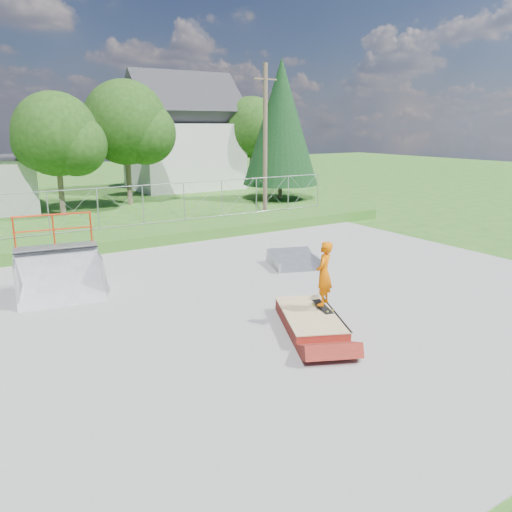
{
  "coord_description": "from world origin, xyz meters",
  "views": [
    {
      "loc": [
        -7.48,
        -10.98,
        4.84
      ],
      "look_at": [
        0.11,
        1.14,
        1.1
      ],
      "focal_mm": 35.0,
      "sensor_mm": 36.0,
      "label": 1
    }
  ],
  "objects_px": {
    "flat_bank_ramp": "(294,260)",
    "skater": "(324,276)",
    "grind_box": "(310,320)",
    "quarter_pipe": "(58,259)"
  },
  "relations": [
    {
      "from": "grind_box",
      "to": "quarter_pipe",
      "type": "relative_size",
      "value": 1.26
    },
    {
      "from": "grind_box",
      "to": "skater",
      "type": "relative_size",
      "value": 1.81
    },
    {
      "from": "flat_bank_ramp",
      "to": "skater",
      "type": "relative_size",
      "value": 1.05
    },
    {
      "from": "quarter_pipe",
      "to": "flat_bank_ramp",
      "type": "height_order",
      "value": "quarter_pipe"
    },
    {
      "from": "flat_bank_ramp",
      "to": "skater",
      "type": "height_order",
      "value": "skater"
    },
    {
      "from": "grind_box",
      "to": "quarter_pipe",
      "type": "distance_m",
      "value": 7.39
    },
    {
      "from": "flat_bank_ramp",
      "to": "skater",
      "type": "xyz_separation_m",
      "value": [
        -2.47,
        -4.57,
        1.0
      ]
    },
    {
      "from": "grind_box",
      "to": "flat_bank_ramp",
      "type": "relative_size",
      "value": 1.73
    },
    {
      "from": "grind_box",
      "to": "flat_bank_ramp",
      "type": "distance_m",
      "value": 5.49
    },
    {
      "from": "quarter_pipe",
      "to": "flat_bank_ramp",
      "type": "xyz_separation_m",
      "value": [
        7.66,
        -0.95,
        -0.91
      ]
    }
  ]
}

